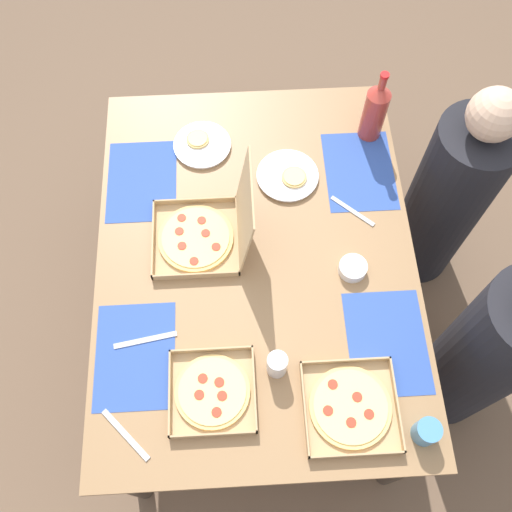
% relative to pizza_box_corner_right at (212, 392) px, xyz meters
% --- Properties ---
extents(ground_plane, '(6.00, 6.00, 0.00)m').
position_rel_pizza_box_corner_right_xyz_m(ground_plane, '(-0.47, 0.16, -0.78)').
color(ground_plane, brown).
extents(dining_table, '(1.51, 1.13, 0.77)m').
position_rel_pizza_box_corner_right_xyz_m(dining_table, '(-0.47, 0.16, -0.11)').
color(dining_table, '#3F3328').
rests_on(dining_table, ground_plane).
extents(placemat_near_left, '(0.36, 0.26, 0.00)m').
position_rel_pizza_box_corner_right_xyz_m(placemat_near_left, '(-0.82, -0.25, -0.01)').
color(placemat_near_left, '#2D4C9E').
rests_on(placemat_near_left, dining_table).
extents(placemat_near_right, '(0.36, 0.26, 0.00)m').
position_rel_pizza_box_corner_right_xyz_m(placemat_near_right, '(-0.13, -0.25, -0.01)').
color(placemat_near_right, '#2D4C9E').
rests_on(placemat_near_right, dining_table).
extents(placemat_far_left, '(0.36, 0.26, 0.00)m').
position_rel_pizza_box_corner_right_xyz_m(placemat_far_left, '(-0.82, 0.58, -0.01)').
color(placemat_far_left, '#2D4C9E').
rests_on(placemat_far_left, dining_table).
extents(placemat_far_right, '(0.36, 0.26, 0.00)m').
position_rel_pizza_box_corner_right_xyz_m(placemat_far_right, '(-0.13, 0.58, -0.01)').
color(placemat_far_right, '#2D4C9E').
rests_on(placemat_far_right, dining_table).
extents(pizza_box_corner_right, '(0.27, 0.27, 0.04)m').
position_rel_pizza_box_corner_right_xyz_m(pizza_box_corner_right, '(0.00, 0.00, 0.00)').
color(pizza_box_corner_right, tan).
rests_on(pizza_box_corner_right, dining_table).
extents(pizza_box_corner_left, '(0.31, 0.36, 0.34)m').
position_rel_pizza_box_corner_right_xyz_m(pizza_box_corner_left, '(-0.55, -0.01, 0.04)').
color(pizza_box_corner_left, tan).
rests_on(pizza_box_corner_left, dining_table).
extents(pizza_box_center, '(0.29, 0.29, 0.04)m').
position_rel_pizza_box_corner_right_xyz_m(pizza_box_center, '(0.07, 0.43, -0.00)').
color(pizza_box_center, tan).
rests_on(pizza_box_center, dining_table).
extents(plate_middle, '(0.22, 0.22, 0.03)m').
position_rel_pizza_box_corner_right_xyz_m(plate_middle, '(-0.96, -0.02, -0.00)').
color(plate_middle, white).
rests_on(plate_middle, dining_table).
extents(plate_near_left, '(0.24, 0.24, 0.03)m').
position_rel_pizza_box_corner_right_xyz_m(plate_near_left, '(-0.80, 0.30, -0.00)').
color(plate_near_left, white).
rests_on(plate_near_left, dining_table).
extents(soda_bottle, '(0.09, 0.09, 0.32)m').
position_rel_pizza_box_corner_right_xyz_m(soda_bottle, '(-0.99, 0.64, 0.12)').
color(soda_bottle, '#B2382D').
rests_on(soda_bottle, dining_table).
extents(cup_dark, '(0.07, 0.07, 0.10)m').
position_rel_pizza_box_corner_right_xyz_m(cup_dark, '(-0.07, 0.21, 0.04)').
color(cup_dark, silver).
rests_on(cup_dark, dining_table).
extents(cup_red, '(0.08, 0.08, 0.09)m').
position_rel_pizza_box_corner_right_xyz_m(cup_red, '(0.16, 0.64, 0.03)').
color(cup_red, teal).
rests_on(cup_red, dining_table).
extents(condiment_bowl, '(0.10, 0.10, 0.04)m').
position_rel_pizza_box_corner_right_xyz_m(condiment_bowl, '(-0.40, 0.50, 0.01)').
color(condiment_bowl, white).
rests_on(condiment_bowl, dining_table).
extents(fork_by_near_right, '(0.14, 0.15, 0.00)m').
position_rel_pizza_box_corner_right_xyz_m(fork_by_near_right, '(-0.64, 0.53, -0.01)').
color(fork_by_near_right, '#B7B7BC').
rests_on(fork_by_near_right, dining_table).
extents(knife_by_far_right, '(0.05, 0.21, 0.00)m').
position_rel_pizza_box_corner_right_xyz_m(knife_by_far_right, '(-0.18, -0.22, -0.01)').
color(knife_by_far_right, '#B7B7BC').
rests_on(knife_by_far_right, dining_table).
extents(knife_by_near_left, '(0.17, 0.16, 0.00)m').
position_rel_pizza_box_corner_right_xyz_m(knife_by_near_left, '(0.12, -0.27, -0.01)').
color(knife_by_near_left, '#B7B7BC').
rests_on(knife_by_near_left, dining_table).
extents(diner_left_seat, '(0.32, 0.32, 1.17)m').
position_rel_pizza_box_corner_right_xyz_m(diner_left_seat, '(-0.82, 0.99, -0.26)').
color(diner_left_seat, black).
rests_on(diner_left_seat, ground_plane).
extents(diner_right_seat, '(0.32, 0.32, 1.21)m').
position_rel_pizza_box_corner_right_xyz_m(diner_right_seat, '(-0.13, 0.99, -0.24)').
color(diner_right_seat, black).
rests_on(diner_right_seat, ground_plane).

